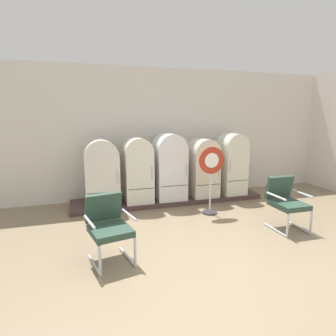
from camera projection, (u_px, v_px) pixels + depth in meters
name	position (u px, v px, depth m)	size (l,w,h in m)	color
ground	(231.00, 262.00, 4.12)	(12.00, 10.00, 0.05)	#826F55
back_wall	(161.00, 133.00, 7.26)	(11.76, 0.12, 3.18)	silver
display_plinth	(168.00, 199.00, 6.95)	(4.53, 0.95, 0.10)	#483330
refrigerator_0	(102.00, 171.00, 6.25)	(0.72, 0.69, 1.44)	silver
refrigerator_1	(138.00, 168.00, 6.46)	(0.62, 0.64, 1.46)	silver
refrigerator_2	(170.00, 165.00, 6.71)	(0.69, 0.73, 1.54)	white
refrigerator_3	(203.00, 166.00, 6.95)	(0.64, 0.68, 1.40)	beige
refrigerator_4	(232.00, 162.00, 7.17)	(0.58, 0.69, 1.51)	silver
armchair_left	(108.00, 224.00, 4.06)	(0.69, 0.78, 0.95)	silver
armchair_right	(286.00, 200.00, 5.22)	(0.60, 0.69, 0.95)	silver
sign_stand	(211.00, 179.00, 5.95)	(0.56, 0.32, 1.42)	#2D2D30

